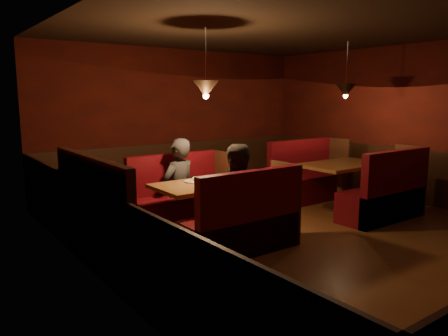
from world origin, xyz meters
TOP-DOWN VIEW (x-y plane):
  - room at (-0.28, 0.05)m, footprint 6.02×7.02m
  - main_table at (-1.24, 0.55)m, footprint 1.44×0.87m
  - main_bench_far at (-1.22, 1.36)m, footprint 1.58×0.56m
  - main_bench_near at (-1.22, -0.27)m, footprint 1.58×0.56m
  - second_table at (1.49, 0.42)m, footprint 1.44×0.92m
  - second_bench_far at (1.52, 1.29)m, footprint 1.59×0.60m
  - second_bench_near at (1.52, -0.44)m, footprint 1.59×0.60m
  - diner_a at (-1.29, 1.25)m, footprint 0.70×0.54m
  - diner_b at (-1.08, -0.02)m, footprint 1.01×0.91m

SIDE VIEW (x-z plane):
  - main_bench_far at x=-1.22m, z-range -0.20..0.88m
  - main_bench_near at x=-1.22m, z-range -0.20..0.88m
  - second_bench_far at x=1.52m, z-range -0.21..0.93m
  - second_bench_near at x=1.52m, z-range -0.21..0.93m
  - main_table at x=-1.24m, z-range 0.09..1.10m
  - second_table at x=1.49m, z-range 0.20..1.01m
  - diner_a at x=-1.29m, z-range 0.00..1.69m
  - diner_b at x=-1.08m, z-range 0.00..1.70m
  - room at x=-0.28m, z-range -0.41..2.51m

